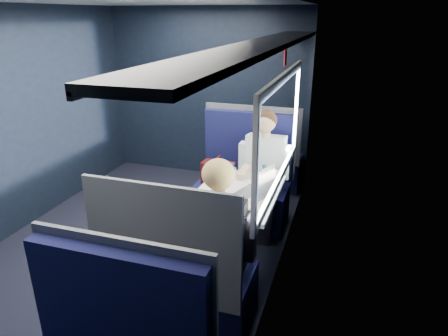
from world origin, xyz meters
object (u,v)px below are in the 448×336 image
(seat_bay_far, at_px, (181,278))
(cup, at_px, (274,175))
(seat_row_front, at_px, (262,159))
(laptop, at_px, (258,188))
(seat_bay_near, at_px, (242,185))
(bottle_small, at_px, (264,177))
(man, at_px, (263,168))
(woman, at_px, (221,234))
(table, at_px, (238,200))

(seat_bay_far, xyz_separation_m, cup, (0.43, 1.25, 0.37))
(seat_row_front, xyz_separation_m, laptop, (0.36, -1.82, 0.40))
(seat_bay_near, xyz_separation_m, cup, (0.44, -0.50, 0.36))
(laptop, bearing_deg, bottle_small, 89.10)
(seat_bay_near, xyz_separation_m, man, (0.26, -0.17, 0.30))
(seat_bay_far, xyz_separation_m, seat_row_front, (0.00, 2.67, -0.00))
(seat_row_front, relative_size, woman, 0.88)
(table, distance_m, seat_bay_far, 0.93)
(seat_bay_far, distance_m, man, 1.62)
(bottle_small, bearing_deg, laptop, -90.90)
(seat_bay_near, relative_size, woman, 0.95)
(laptop, height_order, cup, laptop)
(seat_bay_near, height_order, man, man)
(table, distance_m, seat_row_front, 1.82)
(woman, xyz_separation_m, bottle_small, (0.11, 0.90, 0.11))
(table, relative_size, man, 0.76)
(bottle_small, bearing_deg, seat_row_front, 102.76)
(table, bearing_deg, laptop, -6.35)
(seat_bay_near, relative_size, laptop, 3.18)
(seat_bay_far, height_order, laptop, seat_bay_far)
(man, bearing_deg, seat_bay_near, 147.01)
(seat_row_front, distance_m, laptop, 1.89)
(woman, xyz_separation_m, cup, (0.18, 1.08, 0.06))
(woman, bearing_deg, seat_bay_near, 99.44)
(table, xyz_separation_m, cup, (0.25, 0.37, 0.12))
(seat_row_front, bearing_deg, man, -77.17)
(seat_row_front, bearing_deg, seat_bay_near, -90.75)
(seat_bay_near, distance_m, cup, 0.76)
(seat_bay_far, height_order, woman, woman)
(seat_row_front, bearing_deg, laptop, -78.79)
(seat_bay_far, height_order, cup, seat_bay_far)
(seat_bay_far, bearing_deg, seat_row_front, 90.00)
(bottle_small, bearing_deg, seat_bay_far, -108.81)
(seat_bay_near, distance_m, seat_bay_far, 1.74)
(man, relative_size, laptop, 3.34)
(table, distance_m, bottle_small, 0.31)
(man, distance_m, cup, 0.38)
(seat_bay_near, bearing_deg, laptop, -67.28)
(cup, bearing_deg, seat_row_front, 106.75)
(man, height_order, bottle_small, man)
(man, relative_size, cup, 14.94)
(bottle_small, bearing_deg, table, -133.31)
(table, relative_size, seat_bay_near, 0.79)
(table, relative_size, bottle_small, 4.72)
(seat_row_front, xyz_separation_m, man, (0.25, -1.10, 0.31))
(seat_row_front, xyz_separation_m, cup, (0.43, -1.42, 0.37))
(man, xyz_separation_m, laptop, (0.11, -0.72, 0.09))
(man, bearing_deg, bottle_small, -77.39)
(cup, bearing_deg, woman, -99.37)
(bottle_small, bearing_deg, cup, 70.31)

